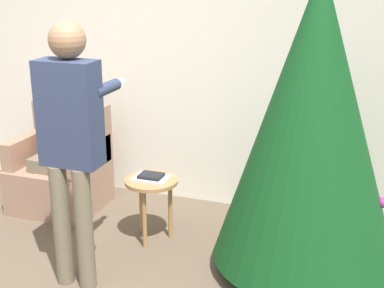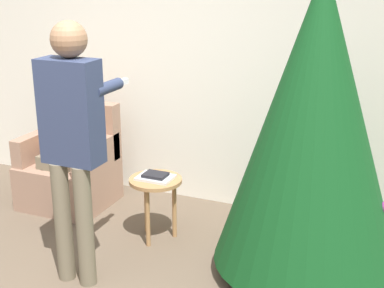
# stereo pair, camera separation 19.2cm
# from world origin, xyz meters

# --- Properties ---
(wall_back) EXTENTS (8.00, 0.06, 2.70)m
(wall_back) POSITION_xyz_m (0.00, 2.23, 1.35)
(wall_back) COLOR silver
(wall_back) RESTS_ON ground_plane
(christmas_tree) EXTENTS (1.32, 1.32, 2.18)m
(christmas_tree) POSITION_xyz_m (1.34, 1.28, 1.14)
(christmas_tree) COLOR brown
(christmas_tree) RESTS_ON ground_plane
(armchair) EXTENTS (0.77, 0.69, 0.94)m
(armchair) POSITION_xyz_m (-0.96, 1.66, 0.33)
(armchair) COLOR #93705B
(armchair) RESTS_ON ground_plane
(person_seated) EXTENTS (0.36, 0.46, 1.23)m
(person_seated) POSITION_xyz_m (-0.96, 1.64, 0.67)
(person_seated) COLOR #6B604C
(person_seated) RESTS_ON ground_plane
(person_standing) EXTENTS (0.42, 0.57, 1.82)m
(person_standing) POSITION_xyz_m (-0.14, 0.59, 1.10)
(person_standing) COLOR #6B604C
(person_standing) RESTS_ON ground_plane
(side_stool) EXTENTS (0.43, 0.43, 0.53)m
(side_stool) POSITION_xyz_m (0.10, 1.33, 0.44)
(side_stool) COLOR #A37547
(side_stool) RESTS_ON ground_plane
(laptop) EXTENTS (0.28, 0.21, 0.02)m
(laptop) POSITION_xyz_m (0.10, 1.33, 0.54)
(laptop) COLOR silver
(laptop) RESTS_ON side_stool
(book) EXTENTS (0.19, 0.14, 0.02)m
(book) POSITION_xyz_m (0.10, 1.33, 0.56)
(book) COLOR black
(book) RESTS_ON laptop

